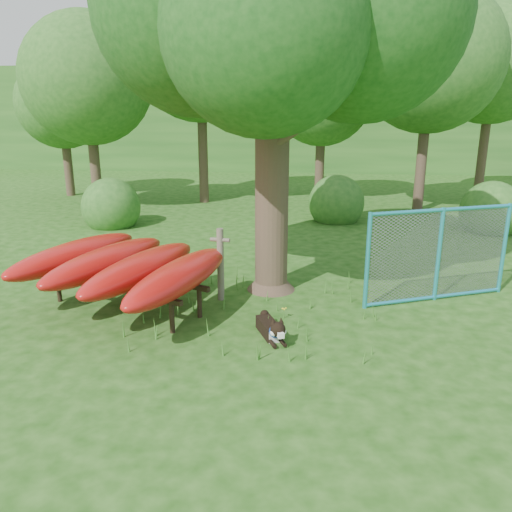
# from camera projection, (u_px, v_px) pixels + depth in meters

# --- Properties ---
(ground) EXTENTS (80.00, 80.00, 0.00)m
(ground) POSITION_uv_depth(u_px,v_px,m) (236.00, 336.00, 7.97)
(ground) COLOR #18440D
(ground) RESTS_ON ground
(wooden_post) EXTENTS (0.38, 0.15, 1.39)m
(wooden_post) POSITION_uv_depth(u_px,v_px,m) (221.00, 263.00, 9.34)
(wooden_post) COLOR brown
(wooden_post) RESTS_ON ground
(kayak_rack) EXTENTS (3.95, 4.28, 1.10)m
(kayak_rack) POSITION_uv_depth(u_px,v_px,m) (124.00, 265.00, 8.85)
(kayak_rack) COLOR black
(kayak_rack) RESTS_ON ground
(husky_dog) EXTENTS (0.56, 0.99, 0.46)m
(husky_dog) POSITION_uv_depth(u_px,v_px,m) (272.00, 329.00, 7.87)
(husky_dog) COLOR black
(husky_dog) RESTS_ON ground
(fence_section) EXTENTS (2.84, 1.25, 2.97)m
(fence_section) POSITION_uv_depth(u_px,v_px,m) (439.00, 255.00, 9.29)
(fence_section) COLOR #29A1C2
(fence_section) RESTS_ON ground
(wildflower_clump) EXTENTS (0.09, 0.09, 0.20)m
(wildflower_clump) POSITION_uv_depth(u_px,v_px,m) (284.00, 310.00, 8.62)
(wildflower_clump) COLOR #417D29
(wildflower_clump) RESTS_ON ground
(bg_tree_a) EXTENTS (4.40, 4.40, 6.70)m
(bg_tree_a) POSITION_uv_depth(u_px,v_px,m) (87.00, 80.00, 16.92)
(bg_tree_a) COLOR #3E2E22
(bg_tree_a) RESTS_ON ground
(bg_tree_b) EXTENTS (5.20, 5.20, 8.22)m
(bg_tree_b) POSITION_uv_depth(u_px,v_px,m) (200.00, 50.00, 18.16)
(bg_tree_b) COLOR #3E2E22
(bg_tree_b) RESTS_ON ground
(bg_tree_c) EXTENTS (4.00, 4.00, 6.12)m
(bg_tree_c) POSITION_uv_depth(u_px,v_px,m) (322.00, 93.00, 19.08)
(bg_tree_c) COLOR #3E2E22
(bg_tree_c) RESTS_ON ground
(bg_tree_d) EXTENTS (4.80, 4.80, 7.50)m
(bg_tree_d) POSITION_uv_depth(u_px,v_px,m) (431.00, 60.00, 16.55)
(bg_tree_d) COLOR #3E2E22
(bg_tree_d) RESTS_ON ground
(bg_tree_e) EXTENTS (4.60, 4.60, 7.55)m
(bg_tree_e) POSITION_uv_depth(u_px,v_px,m) (494.00, 63.00, 19.06)
(bg_tree_e) COLOR #3E2E22
(bg_tree_e) RESTS_ON ground
(bg_tree_f) EXTENTS (3.60, 3.60, 5.55)m
(bg_tree_f) POSITION_uv_depth(u_px,v_px,m) (62.00, 104.00, 20.25)
(bg_tree_f) COLOR #3E2E22
(bg_tree_f) RESTS_ON ground
(shrub_left) EXTENTS (1.80, 1.80, 1.80)m
(shrub_left) POSITION_uv_depth(u_px,v_px,m) (113.00, 226.00, 15.64)
(shrub_left) COLOR #275D1E
(shrub_left) RESTS_ON ground
(shrub_right) EXTENTS (1.80, 1.80, 1.80)m
(shrub_right) POSITION_uv_depth(u_px,v_px,m) (488.00, 231.00, 14.95)
(shrub_right) COLOR #275D1E
(shrub_right) RESTS_ON ground
(shrub_mid) EXTENTS (1.80, 1.80, 1.80)m
(shrub_mid) POSITION_uv_depth(u_px,v_px,m) (335.00, 221.00, 16.36)
(shrub_mid) COLOR #275D1E
(shrub_mid) RESTS_ON ground
(wooded_hillside) EXTENTS (80.00, 12.00, 6.00)m
(wooded_hillside) POSITION_uv_depth(u_px,v_px,m) (295.00, 118.00, 33.86)
(wooded_hillside) COLOR #275D1E
(wooded_hillside) RESTS_ON ground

